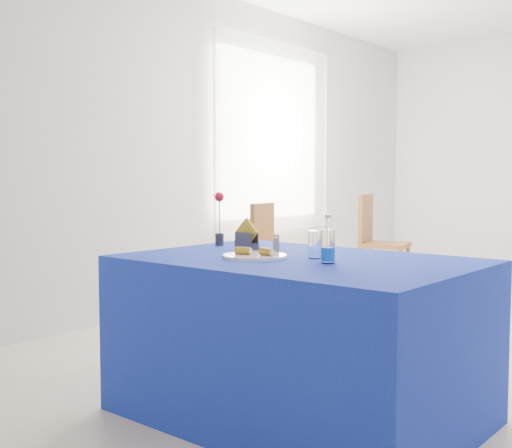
{
  "coord_description": "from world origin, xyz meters",
  "views": [
    {
      "loc": [
        1.55,
        -4.22,
        1.13
      ],
      "look_at": [
        -0.37,
        -1.92,
        0.92
      ],
      "focal_mm": 45.0,
      "sensor_mm": 36.0,
      "label": 1
    }
  ],
  "objects_px": {
    "water_bottle": "(328,247)",
    "chair_win_b": "(376,236)",
    "plate": "(255,256)",
    "blue_table": "(298,338)",
    "chair_win_a": "(273,249)"
  },
  "relations": [
    {
      "from": "chair_win_b",
      "to": "chair_win_a",
      "type": "bearing_deg",
      "value": 152.5
    },
    {
      "from": "blue_table",
      "to": "water_bottle",
      "type": "bearing_deg",
      "value": -18.1
    },
    {
      "from": "chair_win_a",
      "to": "water_bottle",
      "type": "bearing_deg",
      "value": -150.86
    },
    {
      "from": "water_bottle",
      "to": "chair_win_b",
      "type": "distance_m",
      "value": 3.61
    },
    {
      "from": "chair_win_b",
      "to": "plate",
      "type": "bearing_deg",
      "value": -176.19
    },
    {
      "from": "water_bottle",
      "to": "chair_win_b",
      "type": "bearing_deg",
      "value": 115.96
    },
    {
      "from": "plate",
      "to": "water_bottle",
      "type": "xyz_separation_m",
      "value": [
        0.37,
        0.06,
        0.06
      ]
    },
    {
      "from": "blue_table",
      "to": "chair_win_a",
      "type": "relative_size",
      "value": 1.73
    },
    {
      "from": "plate",
      "to": "chair_win_b",
      "type": "xyz_separation_m",
      "value": [
        -1.2,
        3.29,
        -0.2
      ]
    },
    {
      "from": "blue_table",
      "to": "chair_win_b",
      "type": "bearing_deg",
      "value": 113.35
    },
    {
      "from": "water_bottle",
      "to": "chair_win_a",
      "type": "xyz_separation_m",
      "value": [
        -1.84,
        1.93,
        -0.3
      ]
    },
    {
      "from": "plate",
      "to": "chair_win_a",
      "type": "bearing_deg",
      "value": 126.37
    },
    {
      "from": "water_bottle",
      "to": "chair_win_a",
      "type": "bearing_deg",
      "value": 133.59
    },
    {
      "from": "plate",
      "to": "chair_win_b",
      "type": "relative_size",
      "value": 0.31
    },
    {
      "from": "plate",
      "to": "blue_table",
      "type": "distance_m",
      "value": 0.44
    }
  ]
}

